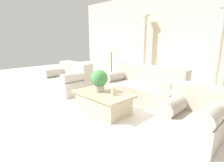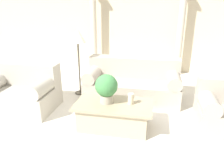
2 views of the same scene
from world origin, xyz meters
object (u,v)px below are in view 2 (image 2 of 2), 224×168
(floor_lamp, at_px, (78,40))
(sofa_long, at_px, (132,83))
(coffee_table, at_px, (114,115))
(loveseat, at_px, (22,90))
(armchair, at_px, (224,109))
(potted_plant, at_px, (106,87))

(floor_lamp, bearing_deg, sofa_long, 0.30)
(coffee_table, height_order, floor_lamp, floor_lamp)
(loveseat, relative_size, armchair, 1.60)
(sofa_long, xyz_separation_m, armchair, (1.59, -1.01, 0.01))
(sofa_long, xyz_separation_m, coffee_table, (-0.16, -1.30, -0.13))
(potted_plant, height_order, armchair, potted_plant)
(loveseat, xyz_separation_m, coffee_table, (1.90, -0.38, -0.14))
(coffee_table, height_order, armchair, armchair)
(sofa_long, xyz_separation_m, floor_lamp, (-1.20, -0.01, 0.88))
(coffee_table, height_order, potted_plant, potted_plant)
(potted_plant, xyz_separation_m, floor_lamp, (-0.92, 1.28, 0.53))
(floor_lamp, bearing_deg, potted_plant, -54.33)
(loveseat, xyz_separation_m, armchair, (3.65, -0.09, 0.00))
(potted_plant, bearing_deg, loveseat, 168.48)
(sofa_long, relative_size, potted_plant, 4.13)
(sofa_long, relative_size, loveseat, 1.51)
(loveseat, height_order, floor_lamp, floor_lamp)
(sofa_long, relative_size, coffee_table, 1.57)
(floor_lamp, bearing_deg, loveseat, -133.18)
(potted_plant, bearing_deg, floor_lamp, 125.67)
(potted_plant, relative_size, armchair, 0.58)
(loveseat, distance_m, coffee_table, 1.94)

